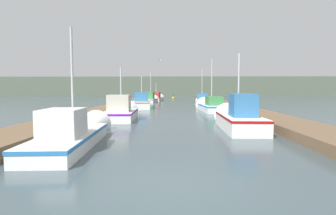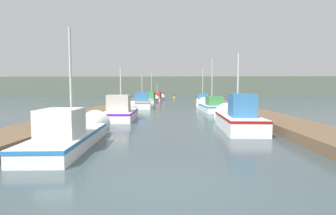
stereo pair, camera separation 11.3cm
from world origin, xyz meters
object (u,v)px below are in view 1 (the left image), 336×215
at_px(fishing_boat_5, 202,101).
at_px(channel_buoy, 173,98).
at_px(fishing_boat_2, 122,112).
at_px(fishing_boat_1, 237,118).
at_px(fishing_boat_3, 210,106).
at_px(mooring_piling_1, 122,105).
at_px(fishing_boat_7, 157,98).
at_px(seagull_lead, 160,60).
at_px(fishing_boat_0, 78,132).
at_px(fishing_boat_6, 151,99).
at_px(mooring_piling_0, 215,101).
at_px(fishing_boat_4, 142,103).

distance_m(fishing_boat_5, channel_buoy, 17.55).
bearing_deg(channel_buoy, fishing_boat_2, -95.24).
distance_m(fishing_boat_1, fishing_boat_3, 10.11).
height_order(fishing_boat_3, mooring_piling_1, fishing_boat_3).
xyz_separation_m(fishing_boat_7, seagull_lead, (1.19, -10.74, 4.82)).
height_order(fishing_boat_1, fishing_boat_2, fishing_boat_1).
distance_m(fishing_boat_0, fishing_boat_2, 7.30).
xyz_separation_m(fishing_boat_2, seagull_lead, (1.54, 14.74, 4.80)).
bearing_deg(seagull_lead, fishing_boat_6, 48.72).
relative_size(fishing_boat_1, seagull_lead, 10.12).
xyz_separation_m(fishing_boat_2, fishing_boat_5, (6.56, 15.25, -0.03)).
height_order(fishing_boat_0, channel_buoy, fishing_boat_0).
bearing_deg(fishing_boat_6, fishing_boat_0, -85.00).
relative_size(mooring_piling_1, seagull_lead, 1.91).
relative_size(fishing_boat_0, fishing_boat_3, 1.01).
bearing_deg(mooring_piling_0, seagull_lead, 157.92).
distance_m(mooring_piling_0, channel_buoy, 20.71).
xyz_separation_m(fishing_boat_3, fishing_boat_6, (-6.45, 13.74, 0.04)).
relative_size(fishing_boat_0, mooring_piling_0, 6.26).
bearing_deg(channel_buoy, fishing_boat_4, -97.62).
distance_m(fishing_boat_2, fishing_boat_5, 16.60).
bearing_deg(fishing_boat_0, fishing_boat_7, 85.14).
bearing_deg(fishing_boat_2, fishing_boat_0, -93.46).
relative_size(fishing_boat_0, fishing_boat_2, 1.25).
distance_m(mooring_piling_0, mooring_piling_1, 11.01).
height_order(fishing_boat_6, mooring_piling_1, fishing_boat_6).
distance_m(fishing_boat_0, channel_buoy, 39.85).
bearing_deg(fishing_boat_3, fishing_boat_6, 111.13).
bearing_deg(fishing_boat_5, mooring_piling_0, -65.48).
xyz_separation_m(fishing_boat_2, mooring_piling_0, (7.67, 12.26, 0.07)).
bearing_deg(fishing_boat_3, seagull_lead, 116.02).
bearing_deg(fishing_boat_1, mooring_piling_0, 86.00).
distance_m(channel_buoy, seagull_lead, 18.46).
distance_m(fishing_boat_4, mooring_piling_0, 8.02).
distance_m(fishing_boat_4, channel_buoy, 22.65).
xyz_separation_m(fishing_boat_0, fishing_boat_5, (6.62, 22.55, 0.03)).
height_order(fishing_boat_2, fishing_boat_6, fishing_boat_6).
relative_size(fishing_boat_0, channel_buoy, 6.07).
bearing_deg(fishing_boat_5, seagull_lead, -170.00).
height_order(fishing_boat_3, fishing_boat_5, fishing_boat_3).
bearing_deg(fishing_boat_6, mooring_piling_1, -89.43).
relative_size(fishing_boat_1, mooring_piling_1, 5.30).
bearing_deg(channel_buoy, seagull_lead, -94.62).
bearing_deg(fishing_boat_4, fishing_boat_0, -95.63).
bearing_deg(fishing_boat_1, fishing_boat_0, -150.33).
bearing_deg(fishing_boat_3, fishing_boat_0, -119.32).
bearing_deg(fishing_boat_5, fishing_boat_7, 125.45).
height_order(fishing_boat_4, mooring_piling_1, fishing_boat_4).
bearing_deg(channel_buoy, fishing_boat_0, -94.37).
distance_m(fishing_boat_0, fishing_boat_7, 32.79).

